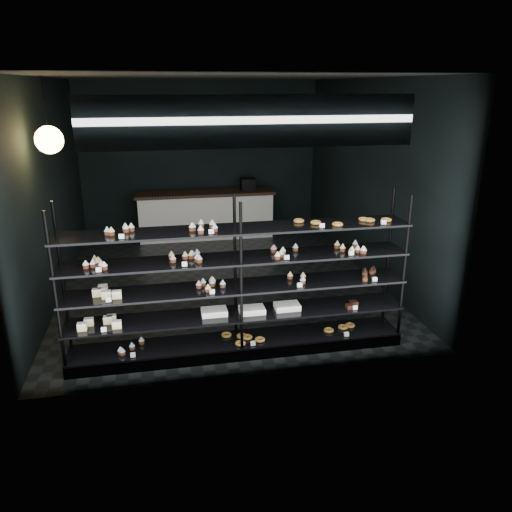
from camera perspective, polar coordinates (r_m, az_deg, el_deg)
name	(u,v)px	position (r m, az deg, el deg)	size (l,w,h in m)	color
room	(218,184)	(7.97, -4.38, 8.16)	(5.01, 6.01, 3.20)	black
display_shelf	(237,304)	(5.92, -2.20, -5.53)	(4.00, 0.50, 1.91)	black
signage	(253,122)	(4.95, -0.38, 15.11)	(3.30, 0.05, 0.50)	#0C1C3D
pendant_lamp	(49,140)	(6.74, -22.56, 12.17)	(0.34, 0.34, 0.90)	black
service_counter	(206,214)	(10.64, -5.69, 4.79)	(2.89, 0.65, 1.23)	silver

